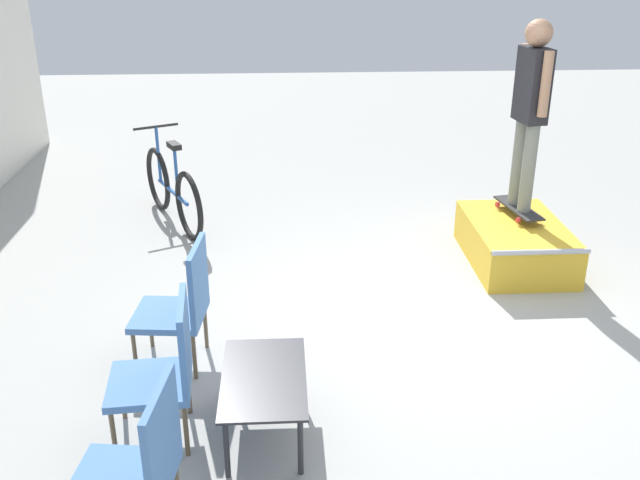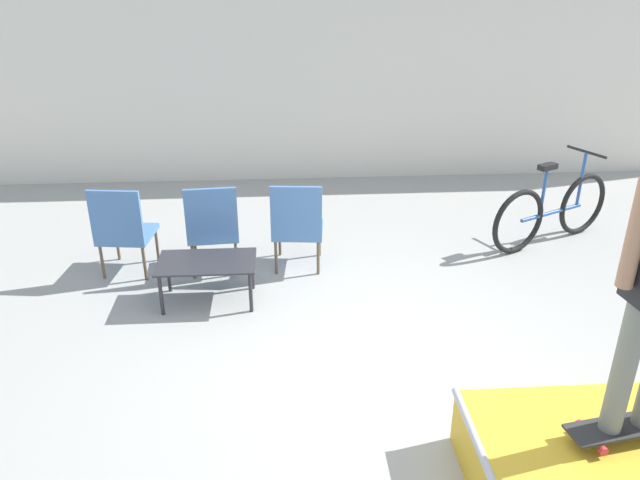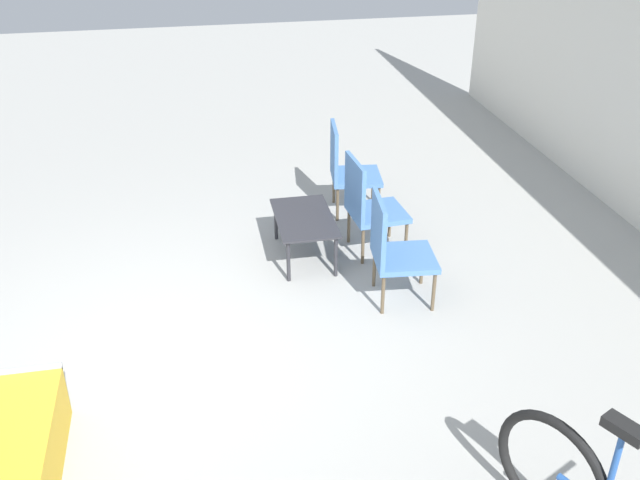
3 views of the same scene
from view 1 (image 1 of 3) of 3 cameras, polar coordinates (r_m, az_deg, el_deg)
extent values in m
plane|color=#A8A8A3|center=(6.14, 8.24, -6.64)|extent=(24.00, 24.00, 0.00)
cube|color=gold|center=(7.37, 15.34, -0.21)|extent=(1.38, 0.89, 0.42)
cylinder|color=#B7B7BC|center=(6.69, 17.27, -0.93)|extent=(0.05, 0.89, 0.05)
cube|color=#2D2D2D|center=(7.46, 15.59, 2.50)|extent=(0.75, 0.32, 0.02)
cylinder|color=red|center=(7.60, 14.01, 2.78)|extent=(0.06, 0.04, 0.05)
cylinder|color=red|center=(7.71, 15.55, 2.89)|extent=(0.06, 0.04, 0.05)
cylinder|color=red|center=(7.23, 15.57, 1.54)|extent=(0.06, 0.04, 0.05)
cylinder|color=red|center=(7.34, 17.16, 1.68)|extent=(0.06, 0.04, 0.05)
cylinder|color=gray|center=(7.22, 16.34, 5.50)|extent=(0.13, 0.13, 0.88)
cylinder|color=gray|center=(7.41, 15.59, 6.03)|extent=(0.13, 0.13, 0.88)
cube|color=#232328|center=(7.13, 16.66, 11.78)|extent=(0.40, 0.25, 0.69)
cylinder|color=#A87A5B|center=(6.91, 17.61, 11.78)|extent=(0.09, 0.09, 0.59)
cylinder|color=#A87A5B|center=(7.33, 15.86, 12.58)|extent=(0.09, 0.09, 0.59)
sphere|color=#A87A5B|center=(7.06, 17.11, 15.55)|extent=(0.26, 0.26, 0.26)
cube|color=#2D2D33|center=(4.66, -4.52, -10.93)|extent=(0.92, 0.54, 0.02)
cylinder|color=#2D2D33|center=(4.46, -1.57, -16.15)|extent=(0.04, 0.04, 0.41)
cylinder|color=#2D2D33|center=(5.12, -1.85, -10.30)|extent=(0.04, 0.04, 0.41)
cylinder|color=#2D2D33|center=(4.47, -7.49, -16.22)|extent=(0.04, 0.04, 0.41)
cylinder|color=#2D2D33|center=(5.14, -6.88, -10.38)|extent=(0.04, 0.04, 0.41)
cube|color=#4C7AB7|center=(3.80, -12.53, -15.17)|extent=(0.52, 0.10, 0.55)
cylinder|color=brown|center=(5.08, -15.55, -11.80)|extent=(0.03, 0.03, 0.38)
cylinder|color=brown|center=(4.73, -16.17, -14.84)|extent=(0.03, 0.03, 0.38)
cylinder|color=brown|center=(5.03, -10.49, -11.65)|extent=(0.03, 0.03, 0.38)
cylinder|color=brown|center=(4.68, -10.67, -14.71)|extent=(0.03, 0.03, 0.38)
cube|color=#4C7AB7|center=(4.75, -13.46, -11.11)|extent=(0.56, 0.56, 0.05)
cube|color=#4C7AB7|center=(4.57, -10.79, -7.89)|extent=(0.52, 0.08, 0.55)
cylinder|color=brown|center=(5.84, -13.41, -6.62)|extent=(0.03, 0.03, 0.38)
cylinder|color=brown|center=(5.48, -14.58, -8.89)|extent=(0.03, 0.03, 0.38)
cylinder|color=brown|center=(5.74, -9.14, -6.81)|extent=(0.03, 0.03, 0.38)
cylinder|color=brown|center=(5.37, -10.02, -9.14)|extent=(0.03, 0.03, 0.38)
cube|color=#4C7AB7|center=(5.50, -11.97, -5.90)|extent=(0.57, 0.57, 0.05)
cube|color=#4C7AB7|center=(5.30, -9.72, -3.17)|extent=(0.52, 0.09, 0.55)
torus|color=black|center=(8.68, -12.83, 4.79)|extent=(0.70, 0.39, 0.75)
torus|color=black|center=(7.73, -10.44, 2.69)|extent=(0.70, 0.39, 0.75)
cylinder|color=#2856A3|center=(8.20, -11.70, 3.80)|extent=(0.87, 0.46, 0.04)
cylinder|color=#2856A3|center=(7.94, -11.42, 5.28)|extent=(0.04, 0.04, 0.55)
cube|color=black|center=(7.85, -11.60, 7.40)|extent=(0.24, 0.19, 0.06)
cylinder|color=#2856A3|center=(8.49, -12.80, 6.69)|extent=(0.04, 0.04, 0.65)
cylinder|color=black|center=(8.40, -13.00, 8.83)|extent=(0.26, 0.48, 0.03)
camera|label=2|loc=(6.90, 47.77, 16.58)|focal=35.00mm
camera|label=3|loc=(9.87, 2.10, 26.02)|focal=40.00mm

